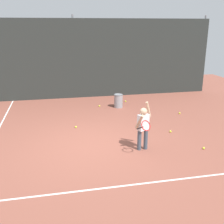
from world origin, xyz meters
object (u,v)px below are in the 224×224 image
at_px(tennis_ball_2, 170,131).
at_px(tennis_ball_7, 99,106).
at_px(tennis_player, 143,125).
at_px(tennis_ball_6, 126,101).
at_px(tennis_ball_1, 76,127).
at_px(ball_hopper, 118,101).
at_px(tennis_ball_5, 204,148).
at_px(tennis_ball_3, 180,113).

relative_size(tennis_ball_2, tennis_ball_7, 1.00).
xyz_separation_m(tennis_player, tennis_ball_6, (0.79, 4.86, -0.69)).
bearing_deg(tennis_ball_6, tennis_player, -99.18).
xyz_separation_m(tennis_player, tennis_ball_1, (-1.67, 2.06, -0.69)).
height_order(ball_hopper, tennis_ball_7, ball_hopper).
height_order(tennis_ball_2, tennis_ball_5, same).
relative_size(tennis_player, ball_hopper, 2.40).
height_order(tennis_ball_2, tennis_ball_7, same).
height_order(tennis_player, tennis_ball_1, tennis_player).
relative_size(tennis_ball_1, tennis_ball_7, 1.00).
xyz_separation_m(tennis_ball_3, tennis_ball_5, (-0.73, -3.08, 0.00)).
distance_m(tennis_player, tennis_ball_1, 2.74).
bearing_deg(tennis_ball_2, tennis_ball_7, 118.04).
xyz_separation_m(tennis_ball_2, tennis_ball_5, (0.40, -1.36, 0.00)).
bearing_deg(tennis_ball_3, tennis_ball_6, 127.58).
bearing_deg(tennis_player, tennis_ball_5, -35.03).
bearing_deg(tennis_ball_3, tennis_ball_7, 150.84).
relative_size(ball_hopper, tennis_ball_2, 8.52).
distance_m(tennis_ball_3, tennis_ball_7, 3.32).
bearing_deg(tennis_player, ball_hopper, 62.36).
distance_m(tennis_ball_5, tennis_ball_6, 5.27).
xyz_separation_m(tennis_ball_1, tennis_ball_5, (3.35, -2.40, 0.00)).
height_order(tennis_ball_6, tennis_ball_7, same).
bearing_deg(ball_hopper, tennis_ball_3, -33.01).
distance_m(tennis_ball_3, tennis_ball_6, 2.67).
distance_m(tennis_ball_2, tennis_ball_5, 1.42).
bearing_deg(tennis_ball_6, tennis_ball_5, -80.22).
xyz_separation_m(ball_hopper, tennis_ball_3, (2.13, -1.38, -0.26)).
bearing_deg(tennis_ball_1, tennis_ball_3, 9.48).
height_order(tennis_ball_3, tennis_ball_5, same).
distance_m(tennis_player, tennis_ball_3, 3.72).
xyz_separation_m(tennis_ball_2, tennis_ball_7, (-1.78, 3.33, 0.00)).
xyz_separation_m(ball_hopper, tennis_ball_2, (1.00, -3.10, -0.26)).
xyz_separation_m(tennis_ball_1, tennis_ball_6, (2.46, 2.80, 0.00)).
height_order(tennis_player, tennis_ball_7, tennis_player).
relative_size(tennis_player, tennis_ball_7, 20.46).
bearing_deg(tennis_ball_5, tennis_player, 168.72).
bearing_deg(tennis_ball_5, tennis_ball_7, 114.81).
relative_size(tennis_ball_6, tennis_ball_7, 1.00).
distance_m(tennis_ball_2, tennis_ball_3, 2.05).
height_order(tennis_ball_3, tennis_ball_6, same).
distance_m(tennis_ball_1, tennis_ball_7, 2.59).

